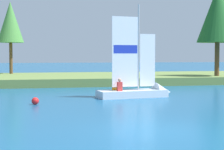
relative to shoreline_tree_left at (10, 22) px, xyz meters
name	(u,v)px	position (x,y,z in m)	size (l,w,h in m)	color
ground_plane	(158,132)	(6.75, -25.84, -5.64)	(200.00, 200.00, 0.00)	#195684
shore_bank	(84,79)	(6.75, -3.67, -5.32)	(80.00, 10.72, 0.66)	olive
shoreline_tree_left	(10,22)	(0.00, 0.00, 0.00)	(2.54, 2.54, 7.01)	brown
shoreline_tree_midleft	(218,14)	(18.12, -7.10, 0.42)	(3.58, 3.58, 7.93)	brown
sailboat	(143,90)	(8.97, -15.95, -5.23)	(4.80, 2.06, 5.95)	silver
channel_buoy	(35,101)	(2.61, -18.31, -5.46)	(0.37, 0.37, 0.37)	red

